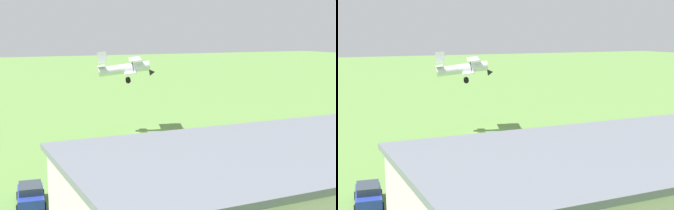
{
  "view_description": "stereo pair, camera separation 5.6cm",
  "coord_description": "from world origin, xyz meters",
  "views": [
    {
      "loc": [
        24.0,
        53.24,
        12.79
      ],
      "look_at": [
        2.92,
        8.81,
        5.13
      ],
      "focal_mm": 50.12,
      "sensor_mm": 36.0,
      "label": 1
    },
    {
      "loc": [
        23.95,
        53.27,
        12.79
      ],
      "look_at": [
        2.92,
        8.81,
        5.13
      ],
      "focal_mm": 50.12,
      "sensor_mm": 36.0,
      "label": 2
    }
  ],
  "objects": [
    {
      "name": "ground_plane",
      "position": [
        0.0,
        0.0,
        0.0
      ],
      "size": [
        400.0,
        400.0,
        0.0
      ],
      "primitive_type": "plane",
      "color": "#608C42"
    },
    {
      "name": "biplane",
      "position": [
        3.58,
        -1.86,
        8.35
      ],
      "size": [
        7.37,
        8.72,
        3.91
      ],
      "color": "silver"
    },
    {
      "name": "car_blue",
      "position": [
        18.92,
        18.61,
        0.83
      ],
      "size": [
        2.54,
        4.48,
        1.59
      ],
      "color": "#23389E",
      "rests_on": "ground_plane"
    },
    {
      "name": "person_crossing_taxiway",
      "position": [
        -14.51,
        13.66,
        0.86
      ],
      "size": [
        0.45,
        0.45,
        1.71
      ],
      "color": "#3F3F47",
      "rests_on": "ground_plane"
    }
  ]
}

